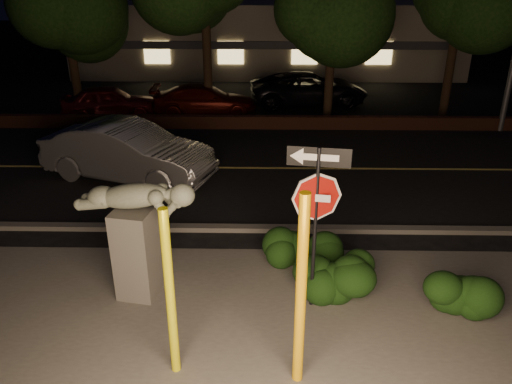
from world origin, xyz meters
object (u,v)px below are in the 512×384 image
at_px(sculpture, 136,226).
at_px(parked_car_dark, 309,89).
at_px(silver_sedan, 128,152).
at_px(parked_car_darkred, 205,100).
at_px(yellow_pole_right, 301,294).
at_px(parked_car_red, 110,102).
at_px(signpost, 317,198).
at_px(yellow_pole_left, 170,295).

distance_m(sculpture, parked_car_dark, 15.44).
height_order(silver_sedan, parked_car_darkred, silver_sedan).
distance_m(silver_sedan, parked_car_dark, 10.84).
bearing_deg(yellow_pole_right, parked_car_darkred, 101.67).
height_order(parked_car_red, parked_car_dark, parked_car_dark).
relative_size(signpost, parked_car_dark, 0.59).
distance_m(signpost, sculpture, 3.33).
xyz_separation_m(signpost, silver_sedan, (-4.92, 6.09, -1.38)).
bearing_deg(yellow_pole_right, sculpture, 143.16).
distance_m(yellow_pole_right, sculpture, 3.59).
bearing_deg(parked_car_dark, silver_sedan, 139.46).
relative_size(yellow_pole_right, silver_sedan, 0.62).
height_order(yellow_pole_left, parked_car_red, yellow_pole_left).
relative_size(silver_sedan, parked_car_red, 1.32).
xyz_separation_m(yellow_pole_left, parked_car_darkred, (-1.22, 14.91, -0.78)).
bearing_deg(silver_sedan, signpost, -122.43).
bearing_deg(signpost, parked_car_darkred, 113.37).
distance_m(signpost, silver_sedan, 7.95).
xyz_separation_m(yellow_pole_left, parked_car_red, (-5.18, 14.54, -0.76)).
xyz_separation_m(parked_car_darkred, parked_car_dark, (4.58, 1.89, 0.10)).
height_order(signpost, silver_sedan, signpost).
bearing_deg(parked_car_dark, sculpture, 156.93).
distance_m(sculpture, parked_car_darkred, 12.94).
bearing_deg(parked_car_darkred, signpost, -168.95).
height_order(parked_car_darkred, parked_car_dark, parked_car_dark).
xyz_separation_m(yellow_pole_left, silver_sedan, (-2.67, 7.79, -0.58)).
bearing_deg(yellow_pole_left, silver_sedan, 108.91).
height_order(silver_sedan, parked_car_dark, silver_sedan).
bearing_deg(parked_car_red, silver_sedan, -170.39).
bearing_deg(parked_car_darkred, yellow_pole_left, -179.02).
bearing_deg(parked_car_red, sculpture, -172.28).
relative_size(parked_car_darkred, parked_car_dark, 0.83).
bearing_deg(yellow_pole_left, yellow_pole_right, -4.60).
distance_m(parked_car_red, parked_car_darkred, 3.98).
height_order(silver_sedan, parked_car_red, silver_sedan).
bearing_deg(parked_car_dark, parked_car_darkred, 105.67).
relative_size(sculpture, parked_car_darkred, 0.54).
distance_m(yellow_pole_left, sculpture, 2.22).
height_order(yellow_pole_right, sculpture, yellow_pole_right).
height_order(signpost, parked_car_red, signpost).
relative_size(yellow_pole_left, sculpture, 1.18).
distance_m(yellow_pole_left, silver_sedan, 8.26).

